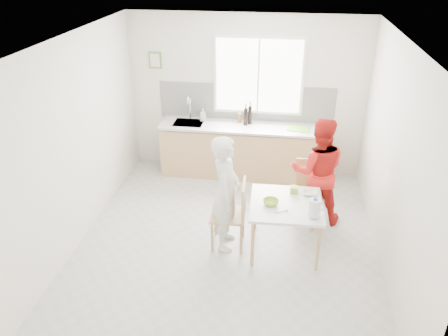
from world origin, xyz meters
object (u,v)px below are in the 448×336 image
object	(u,v)px
chair_left	(234,212)
person_white	(226,194)
milk_jug	(315,208)
person_red	(317,171)
bowl_white	(309,193)
dining_table	(286,208)
wine_bottle_a	(250,115)
bowl_green	(271,202)
wine_bottle_b	(246,116)
chair_far	(309,187)

from	to	relation	value
chair_left	person_white	bearing A→B (deg)	-90.00
milk_jug	chair_left	bearing A→B (deg)	164.36
person_white	person_red	world-z (taller)	same
bowl_white	milk_jug	distance (m)	0.54
dining_table	milk_jug	size ratio (longest dim) A/B	3.83
dining_table	milk_jug	bearing A→B (deg)	-38.81
person_white	wine_bottle_a	distance (m)	2.17
chair_left	person_white	size ratio (longest dim) A/B	0.60
bowl_green	bowl_white	size ratio (longest dim) A/B	1.04
chair_left	wine_bottle_b	bearing A→B (deg)	179.77
milk_jug	wine_bottle_a	distance (m)	2.61
bowl_white	chair_left	bearing A→B (deg)	-163.59
dining_table	chair_far	world-z (taller)	chair_far
bowl_green	chair_far	bearing A→B (deg)	59.70
wine_bottle_a	bowl_green	bearing A→B (deg)	-77.64
chair_far	bowl_white	xyz separation A→B (m)	(-0.03, -0.57, 0.24)
person_red	person_white	bearing A→B (deg)	31.80
milk_jug	wine_bottle_b	distance (m)	2.58
dining_table	chair_left	bearing A→B (deg)	-177.94
person_white	bowl_white	bearing A→B (deg)	-76.95
chair_far	person_red	xyz separation A→B (m)	(0.09, -0.06, 0.30)
dining_table	person_red	distance (m)	0.89
person_red	chair_left	bearing A→B (deg)	34.07
chair_far	bowl_green	size ratio (longest dim) A/B	4.51
person_white	wine_bottle_a	xyz separation A→B (m)	(0.10, 2.15, 0.28)
person_white	wine_bottle_b	xyz separation A→B (m)	(0.04, 2.09, 0.27)
chair_left	bowl_white	distance (m)	1.03
chair_far	bowl_white	world-z (taller)	chair_far
chair_far	wine_bottle_b	distance (m)	1.73
dining_table	chair_left	size ratio (longest dim) A/B	0.98
chair_far	bowl_green	distance (m)	1.06
dining_table	chair_left	distance (m)	0.68
person_white	milk_jug	bearing A→B (deg)	-104.26
chair_left	bowl_white	size ratio (longest dim) A/B	5.05
milk_jug	wine_bottle_b	size ratio (longest dim) A/B	0.82
chair_left	wine_bottle_a	bearing A→B (deg)	177.91
person_red	milk_jug	world-z (taller)	person_red
bowl_white	milk_jug	xyz separation A→B (m)	(0.04, -0.53, 0.11)
bowl_white	wine_bottle_a	distance (m)	2.13
dining_table	chair_far	xyz separation A→B (m)	(0.32, 0.83, -0.14)
chair_far	person_white	xyz separation A→B (m)	(-1.10, -0.86, 0.30)
dining_table	person_white	xyz separation A→B (m)	(-0.78, -0.03, 0.16)
bowl_green	wine_bottle_b	world-z (taller)	wine_bottle_b
bowl_white	milk_jug	bearing A→B (deg)	-85.37
dining_table	bowl_white	xyz separation A→B (m)	(0.29, 0.26, 0.10)
person_red	wine_bottle_a	size ratio (longest dim) A/B	4.98
chair_left	wine_bottle_a	xyz separation A→B (m)	(0.00, 2.15, 0.55)
bowl_white	wine_bottle_a	xyz separation A→B (m)	(-0.97, 1.86, 0.35)
person_white	bowl_white	world-z (taller)	person_white
chair_far	person_red	bearing A→B (deg)	-34.01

